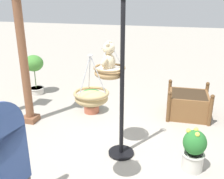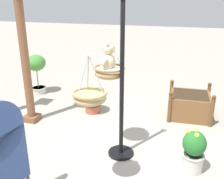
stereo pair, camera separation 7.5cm
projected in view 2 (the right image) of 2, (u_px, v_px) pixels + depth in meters
name	position (u px, v px, depth m)	size (l,w,h in m)	color
ground_plane	(114.00, 147.00, 4.65)	(40.00, 40.00, 0.00)	#A8A093
display_pole_central	(121.00, 111.00, 4.18)	(0.44, 0.44, 2.59)	black
hanging_basket_with_teddy	(109.00, 72.00, 4.17)	(0.52, 0.52, 0.62)	#A37F51
teddy_bear	(108.00, 59.00, 4.11)	(0.34, 0.30, 0.49)	beige
hanging_basket_left_high	(90.00, 97.00, 3.18)	(0.44, 0.44, 0.63)	tan
greenhouse_pillar_right	(25.00, 60.00, 5.19)	(0.32, 0.32, 2.81)	brown
wooden_planter_box	(190.00, 104.00, 5.77)	(0.95, 0.98, 0.71)	brown
potted_plant_fern_front	(93.00, 99.00, 5.96)	(0.53, 0.53, 0.57)	#AD563D
potted_plant_flowering_red	(194.00, 151.00, 3.92)	(0.36, 0.36, 0.72)	beige
potted_plant_bushy_green	(37.00, 69.00, 7.01)	(0.52, 0.52, 1.09)	beige
display_sign_board	(1.00, 151.00, 2.99)	(0.73, 0.17, 1.50)	#334C8C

